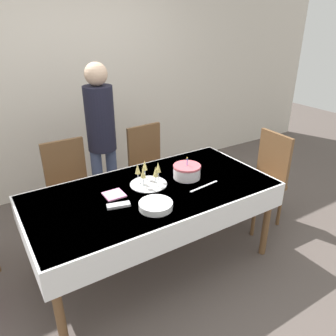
{
  "coord_description": "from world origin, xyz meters",
  "views": [
    {
      "loc": [
        -1.13,
        -2.02,
        2.01
      ],
      "look_at": [
        0.19,
        0.06,
        0.86
      ],
      "focal_mm": 35.0,
      "sensor_mm": 36.0,
      "label": 1
    }
  ],
  "objects_px": {
    "birthday_cake": "(187,171)",
    "champagne_tray": "(148,175)",
    "dining_chair_far_right": "(150,166)",
    "dining_chair_right_end": "(264,175)",
    "plate_stack_main": "(156,205)",
    "person_standing": "(101,131)",
    "dining_chair_far_left": "(71,186)"
  },
  "relations": [
    {
      "from": "dining_chair_far_right",
      "to": "dining_chair_far_left",
      "type": "bearing_deg",
      "value": 179.99
    },
    {
      "from": "champagne_tray",
      "to": "dining_chair_right_end",
      "type": "bearing_deg",
      "value": -4.55
    },
    {
      "from": "dining_chair_far_left",
      "to": "dining_chair_right_end",
      "type": "bearing_deg",
      "value": -25.13
    },
    {
      "from": "dining_chair_far_right",
      "to": "plate_stack_main",
      "type": "distance_m",
      "value": 1.23
    },
    {
      "from": "dining_chair_far_left",
      "to": "champagne_tray",
      "type": "relative_size",
      "value": 3.14
    },
    {
      "from": "dining_chair_right_end",
      "to": "dining_chair_far_right",
      "type": "bearing_deg",
      "value": 136.9
    },
    {
      "from": "dining_chair_far_right",
      "to": "champagne_tray",
      "type": "relative_size",
      "value": 3.14
    },
    {
      "from": "birthday_cake",
      "to": "dining_chair_far_right",
      "type": "bearing_deg",
      "value": 84.5
    },
    {
      "from": "dining_chair_right_end",
      "to": "person_standing",
      "type": "bearing_deg",
      "value": 145.72
    },
    {
      "from": "dining_chair_far_left",
      "to": "dining_chair_right_end",
      "type": "height_order",
      "value": "same"
    },
    {
      "from": "champagne_tray",
      "to": "dining_chair_far_left",
      "type": "bearing_deg",
      "value": 122.53
    },
    {
      "from": "champagne_tray",
      "to": "person_standing",
      "type": "height_order",
      "value": "person_standing"
    },
    {
      "from": "plate_stack_main",
      "to": "person_standing",
      "type": "relative_size",
      "value": 0.15
    },
    {
      "from": "dining_chair_far_right",
      "to": "champagne_tray",
      "type": "xyz_separation_m",
      "value": [
        -0.42,
        -0.72,
        0.3
      ]
    },
    {
      "from": "dining_chair_far_left",
      "to": "birthday_cake",
      "type": "bearing_deg",
      "value": -44.65
    },
    {
      "from": "dining_chair_right_end",
      "to": "plate_stack_main",
      "type": "bearing_deg",
      "value": -169.87
    },
    {
      "from": "dining_chair_far_right",
      "to": "dining_chair_right_end",
      "type": "relative_size",
      "value": 1.0
    },
    {
      "from": "dining_chair_far_left",
      "to": "champagne_tray",
      "type": "xyz_separation_m",
      "value": [
        0.46,
        -0.72,
        0.3
      ]
    },
    {
      "from": "birthday_cake",
      "to": "champagne_tray",
      "type": "relative_size",
      "value": 0.77
    },
    {
      "from": "champagne_tray",
      "to": "person_standing",
      "type": "bearing_deg",
      "value": 94.54
    },
    {
      "from": "birthday_cake",
      "to": "champagne_tray",
      "type": "xyz_separation_m",
      "value": [
        -0.34,
        0.07,
        0.02
      ]
    },
    {
      "from": "plate_stack_main",
      "to": "dining_chair_far_right",
      "type": "bearing_deg",
      "value": 62.8
    },
    {
      "from": "dining_chair_right_end",
      "to": "person_standing",
      "type": "xyz_separation_m",
      "value": [
        -1.36,
        0.93,
        0.46
      ]
    },
    {
      "from": "plate_stack_main",
      "to": "dining_chair_right_end",
      "type": "bearing_deg",
      "value": 10.13
    },
    {
      "from": "dining_chair_right_end",
      "to": "champagne_tray",
      "type": "relative_size",
      "value": 3.14
    },
    {
      "from": "champagne_tray",
      "to": "birthday_cake",
      "type": "bearing_deg",
      "value": -11.58
    },
    {
      "from": "dining_chair_far_right",
      "to": "dining_chair_right_end",
      "type": "xyz_separation_m",
      "value": [
        0.88,
        -0.82,
        0.0
      ]
    },
    {
      "from": "dining_chair_far_left",
      "to": "dining_chair_far_right",
      "type": "relative_size",
      "value": 1.0
    },
    {
      "from": "dining_chair_far_left",
      "to": "person_standing",
      "type": "distance_m",
      "value": 0.61
    },
    {
      "from": "dining_chair_right_end",
      "to": "champagne_tray",
      "type": "height_order",
      "value": "dining_chair_right_end"
    },
    {
      "from": "dining_chair_right_end",
      "to": "champagne_tray",
      "type": "bearing_deg",
      "value": 175.45
    },
    {
      "from": "birthday_cake",
      "to": "champagne_tray",
      "type": "distance_m",
      "value": 0.35
    }
  ]
}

